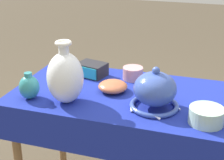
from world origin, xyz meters
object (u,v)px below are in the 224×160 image
(vase_tall_bulbous, at_px, (65,77))
(pot_squat_celadon, at_px, (206,116))
(pot_squat_rose, at_px, (133,73))
(vase_dome_bell, at_px, (155,91))
(mosaic_tile_box, at_px, (92,69))
(bowl_shallow_terracotta, at_px, (113,86))
(jar_round_teal, at_px, (29,87))

(vase_tall_bulbous, distance_m, pot_squat_celadon, 0.64)
(pot_squat_rose, bearing_deg, pot_squat_celadon, -41.91)
(vase_dome_bell, xyz_separation_m, pot_squat_celadon, (0.23, -0.07, -0.05))
(vase_dome_bell, relative_size, mosaic_tile_box, 1.35)
(vase_tall_bulbous, relative_size, bowl_shallow_terracotta, 2.02)
(vase_tall_bulbous, xyz_separation_m, pot_squat_celadon, (0.64, -0.00, -0.09))
(pot_squat_rose, bearing_deg, bowl_shallow_terracotta, -106.34)
(mosaic_tile_box, xyz_separation_m, pot_squat_celadon, (0.64, -0.35, -0.00))
(vase_tall_bulbous, distance_m, vase_dome_bell, 0.41)
(mosaic_tile_box, xyz_separation_m, bowl_shallow_terracotta, (0.18, -0.16, -0.01))
(vase_dome_bell, bearing_deg, pot_squat_celadon, -17.06)
(pot_squat_celadon, bearing_deg, mosaic_tile_box, 151.57)
(vase_tall_bulbous, distance_m, bowl_shallow_terracotta, 0.27)
(vase_tall_bulbous, xyz_separation_m, pot_squat_rose, (0.23, 0.37, -0.09))
(bowl_shallow_terracotta, bearing_deg, jar_round_teal, -150.75)
(pot_squat_celadon, xyz_separation_m, bowl_shallow_terracotta, (-0.47, 0.18, -0.01))
(vase_dome_bell, height_order, pot_squat_rose, vase_dome_bell)
(jar_round_teal, bearing_deg, vase_tall_bulbous, 5.90)
(mosaic_tile_box, bearing_deg, vase_dome_bell, -20.69)
(vase_dome_bell, xyz_separation_m, mosaic_tile_box, (-0.41, 0.28, -0.05))
(jar_round_teal, bearing_deg, bowl_shallow_terracotta, 29.25)
(vase_tall_bulbous, xyz_separation_m, jar_round_teal, (-0.18, -0.02, -0.07))
(vase_tall_bulbous, relative_size, jar_round_teal, 2.26)
(mosaic_tile_box, height_order, bowl_shallow_terracotta, mosaic_tile_box)
(vase_tall_bulbous, xyz_separation_m, mosaic_tile_box, (-0.00, 0.34, -0.09))
(mosaic_tile_box, height_order, pot_squat_celadon, mosaic_tile_box)
(vase_dome_bell, distance_m, bowl_shallow_terracotta, 0.27)
(pot_squat_celadon, distance_m, pot_squat_rose, 0.55)
(vase_tall_bulbous, bearing_deg, pot_squat_rose, 58.24)
(mosaic_tile_box, bearing_deg, pot_squat_celadon, -15.13)
(vase_dome_bell, distance_m, pot_squat_rose, 0.35)
(vase_dome_bell, bearing_deg, mosaic_tile_box, 146.01)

